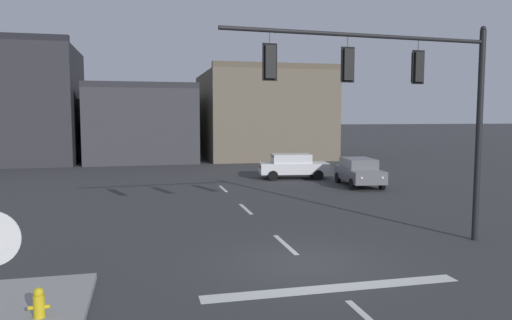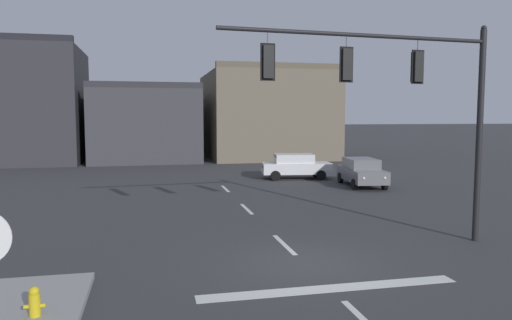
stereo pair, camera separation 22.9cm
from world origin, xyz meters
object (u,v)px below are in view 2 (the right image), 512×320
car_lot_nearside (361,171)px  car_lot_middle (296,166)px  signal_mast_near_side (404,89)px  fire_hydrant (35,307)px

car_lot_nearside → car_lot_middle: same height
car_lot_nearside → signal_mast_near_side: bearing=-109.8°
car_lot_nearside → fire_hydrant: car_lot_nearside is taller
car_lot_nearside → car_lot_middle: (-2.75, 4.00, 0.00)m
signal_mast_near_side → car_lot_middle: 16.94m
signal_mast_near_side → car_lot_nearside: (4.45, 12.36, -4.03)m
signal_mast_near_side → fire_hydrant: size_ratio=11.58×
signal_mast_near_side → car_lot_middle: (1.70, 16.36, -4.03)m
car_lot_nearside → fire_hydrant: (-14.29, -15.83, -0.53)m
car_lot_nearside → car_lot_middle: size_ratio=1.00×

